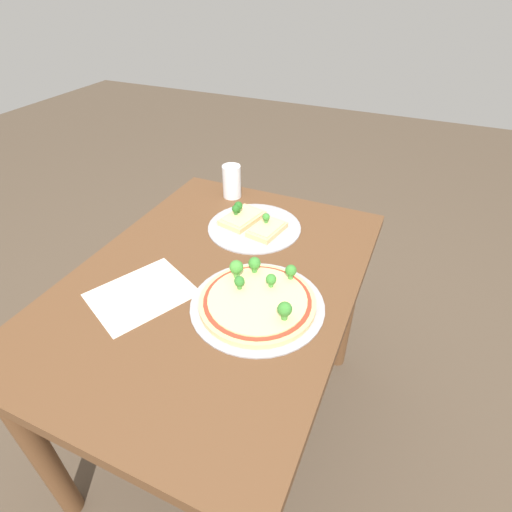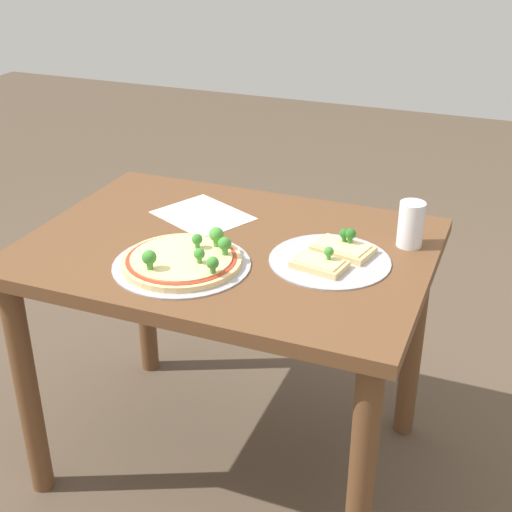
% 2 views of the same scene
% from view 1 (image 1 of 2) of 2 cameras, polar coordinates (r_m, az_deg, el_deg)
% --- Properties ---
extents(ground_plane, '(8.00, 8.00, 0.00)m').
position_cam_1_polar(ground_plane, '(1.61, -4.34, -22.53)').
color(ground_plane, brown).
extents(dining_table, '(1.01, 0.73, 0.70)m').
position_cam_1_polar(dining_table, '(1.15, -5.68, -7.22)').
color(dining_table, brown).
rests_on(dining_table, ground_plane).
extents(pizza_tray_whole, '(0.33, 0.33, 0.07)m').
position_cam_1_polar(pizza_tray_whole, '(0.98, 0.25, -6.30)').
color(pizza_tray_whole, '#A3A3A8').
rests_on(pizza_tray_whole, dining_table).
extents(pizza_tray_slice, '(0.29, 0.29, 0.06)m').
position_cam_1_polar(pizza_tray_slice, '(1.27, -0.42, 4.63)').
color(pizza_tray_slice, '#A3A3A8').
rests_on(pizza_tray_slice, dining_table).
extents(drinking_cup, '(0.06, 0.06, 0.12)m').
position_cam_1_polar(drinking_cup, '(1.42, -3.48, 10.58)').
color(drinking_cup, white).
rests_on(drinking_cup, dining_table).
extents(paper_menu, '(0.30, 0.28, 0.00)m').
position_cam_1_polar(paper_menu, '(1.06, -16.02, -5.23)').
color(paper_menu, silver).
rests_on(paper_menu, dining_table).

